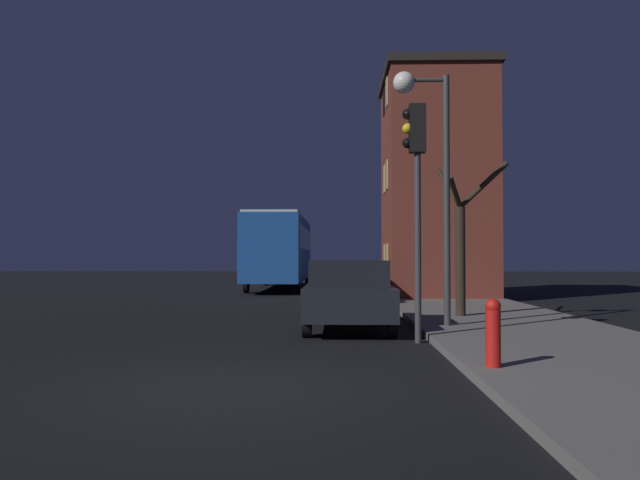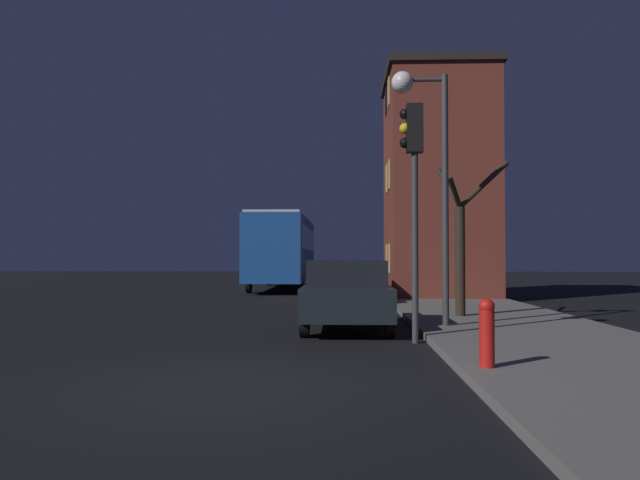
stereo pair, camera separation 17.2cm
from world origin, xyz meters
name	(u,v)px [view 1 (the left image)]	position (x,y,z in m)	size (l,w,h in m)	color
ground_plane	(225,386)	(0.00, 0.00, 0.00)	(120.00, 120.00, 0.00)	black
brick_building	(435,183)	(5.21, 16.60, 4.46)	(4.09, 5.33, 8.61)	brown
streetlamp	(425,139)	(3.27, 5.64, 4.10)	(1.20, 0.47, 5.43)	#38383A
traffic_light	(416,172)	(2.84, 3.87, 3.16)	(0.43, 0.24, 4.42)	#38383A
bare_tree	(462,241)	(4.47, 7.82, 1.97)	(1.60, 1.61, 3.77)	#2D2319
bus	(280,246)	(-1.43, 23.15, 2.11)	(2.51, 11.34, 3.53)	#194793
car_near_lane	(348,294)	(1.62, 5.80, 0.79)	(1.85, 3.82, 1.51)	black
car_mid_lane	(346,281)	(1.67, 13.18, 0.78)	(1.77, 3.93, 1.47)	olive
fire_hydrant	(493,331)	(3.44, 0.64, 0.61)	(0.21, 0.21, 0.91)	red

